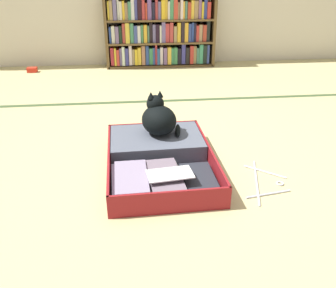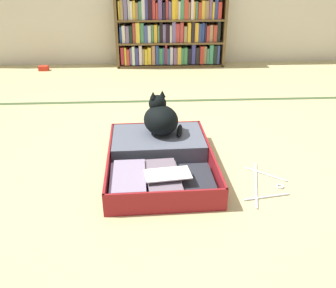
{
  "view_description": "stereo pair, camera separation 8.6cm",
  "coord_description": "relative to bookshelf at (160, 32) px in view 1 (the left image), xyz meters",
  "views": [
    {
      "loc": [
        -0.29,
        -1.84,
        1.04
      ],
      "look_at": [
        -0.11,
        -0.07,
        0.16
      ],
      "focal_mm": 38.88,
      "sensor_mm": 36.0,
      "label": 1
    },
    {
      "loc": [
        -0.21,
        -1.84,
        1.04
      ],
      "look_at": [
        -0.11,
        -0.07,
        0.16
      ],
      "focal_mm": 38.88,
      "sensor_mm": 36.0,
      "label": 2
    }
  ],
  "objects": [
    {
      "name": "clothes_hanger",
      "position": [
        0.34,
        -2.53,
        -0.37
      ],
      "size": [
        0.28,
        0.43,
        0.01
      ],
      "color": "silver",
      "rests_on": "ground_plane"
    },
    {
      "name": "black_cat",
      "position": [
        -0.19,
        -2.1,
        -0.16
      ],
      "size": [
        0.27,
        0.29,
        0.25
      ],
      "color": "black",
      "rests_on": "open_suitcase"
    },
    {
      "name": "bookshelf",
      "position": [
        0.0,
        0.0,
        0.0
      ],
      "size": [
        1.2,
        0.22,
        0.77
      ],
      "color": "brown",
      "rests_on": "ground_plane"
    },
    {
      "name": "tatami_border",
      "position": [
        -0.05,
        -1.19,
        -0.37
      ],
      "size": [
        4.8,
        0.05,
        0.0
      ],
      "color": "#3B502E",
      "rests_on": "ground_plane"
    },
    {
      "name": "open_suitcase",
      "position": [
        -0.21,
        -2.29,
        -0.32
      ],
      "size": [
        0.6,
        0.83,
        0.12
      ],
      "color": "maroon",
      "rests_on": "ground_plane"
    },
    {
      "name": "small_red_pouch",
      "position": [
        -1.39,
        -0.13,
        -0.35
      ],
      "size": [
        0.1,
        0.07,
        0.05
      ],
      "color": "red",
      "rests_on": "ground_plane"
    },
    {
      "name": "ground_plane",
      "position": [
        -0.05,
        -2.27,
        -0.38
      ],
      "size": [
        10.0,
        10.0,
        0.0
      ],
      "primitive_type": "plane",
      "color": "tan"
    }
  ]
}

